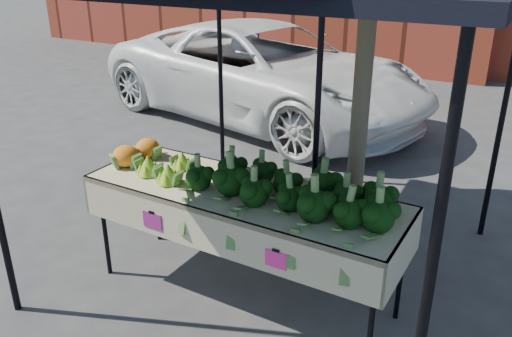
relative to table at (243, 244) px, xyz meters
name	(u,v)px	position (x,y,z in m)	size (l,w,h in m)	color
ground	(215,288)	(-0.24, -0.04, -0.45)	(90.00, 90.00, 0.00)	#333336
table	(243,244)	(0.00, 0.00, 0.00)	(2.42, 0.85, 0.90)	beige
canopy	(278,113)	(0.05, 0.46, 0.92)	(3.16, 3.16, 2.74)	black
broccoli_heap	(289,182)	(0.36, 0.03, 0.59)	(1.55, 0.58, 0.27)	black
romanesco_cluster	(167,161)	(-0.66, -0.01, 0.56)	(0.44, 0.48, 0.21)	#85B930
cauliflower_pair	(137,151)	(-1.03, 0.07, 0.54)	(0.24, 0.44, 0.19)	orange
street_tree	(365,52)	(0.64, 0.60, 1.41)	(1.89, 1.89, 3.72)	#1E4C14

